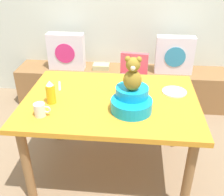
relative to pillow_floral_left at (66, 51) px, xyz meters
The scene contains 13 objects.
ground_plane 1.55m from the pillow_floral_left, 61.20° to the right, with size 8.00×8.00×0.00m, color #8C7256.
window_bench 0.81m from the pillow_floral_left, ahead, with size 2.60×0.44×0.46m, color olive.
pillow_floral_left is the anchor object (origin of this frame).
pillow_floral_right 1.30m from the pillow_floral_left, ahead, with size 0.44×0.15×0.44m.
book_stack 0.46m from the pillow_floral_left, ahead, with size 0.20×0.14×0.06m, color #B4BA86.
dining_table 1.39m from the pillow_floral_left, 61.20° to the right, with size 1.37×0.97×0.74m.
highchair 0.93m from the pillow_floral_left, 26.89° to the right, with size 0.35×0.48×0.79m.
infant_seat_teal 1.60m from the pillow_floral_left, 58.38° to the right, with size 0.30×0.33×0.16m.
teddy_bear 1.63m from the pillow_floral_left, 58.39° to the right, with size 0.13×0.12×0.25m.
ketchup_bottle 1.35m from the pillow_floral_left, 80.37° to the right, with size 0.07×0.07×0.18m.
coffee_mug 1.52m from the pillow_floral_left, 82.44° to the right, with size 0.12×0.08×0.09m.
dinner_plate_near 1.59m from the pillow_floral_left, 41.99° to the right, with size 0.20×0.20×0.01m, color white.
table_fork 1.06m from the pillow_floral_left, 78.72° to the right, with size 0.02×0.17×0.01m, color silver.
Camera 1 is at (0.18, -1.81, 1.77)m, focal length 42.46 mm.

